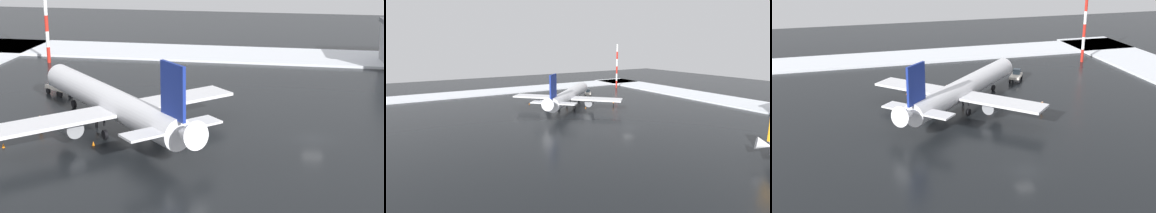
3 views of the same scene
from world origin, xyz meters
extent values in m
plane|color=black|center=(0.00, 0.00, 0.00)|extent=(240.00, 240.00, 0.00)
cube|color=white|center=(0.00, -50.00, 0.25)|extent=(152.00, 16.00, 0.50)
cylinder|color=white|center=(26.60, 0.75, 3.88)|extent=(26.13, 26.20, 3.77)
cone|color=white|center=(39.26, -11.96, 3.88)|extent=(4.41, 4.41, 3.58)
cone|color=white|center=(13.77, 13.62, 4.54)|extent=(5.06, 5.06, 3.66)
cube|color=white|center=(30.68, 9.52, 3.55)|extent=(13.64, 13.62, 0.40)
cylinder|color=gray|center=(29.51, 7.56, 2.44)|extent=(4.23, 4.23, 2.22)
cube|color=white|center=(17.82, -3.31, 3.55)|extent=(13.64, 13.62, 0.40)
cylinder|color=gray|center=(19.78, -2.13, 2.44)|extent=(4.23, 4.23, 2.22)
cube|color=navy|center=(15.65, 11.74, 8.64)|extent=(3.41, 3.42, 6.20)
cube|color=white|center=(18.16, 13.93, 4.32)|extent=(5.80, 5.79, 0.27)
cube|color=white|center=(13.45, 9.23, 4.32)|extent=(5.80, 5.79, 0.27)
cylinder|color=black|center=(34.81, -7.49, 2.22)|extent=(0.27, 0.27, 0.78)
cylinder|color=black|center=(34.81, -7.49, 0.61)|extent=(1.13, 1.14, 1.22)
cylinder|color=black|center=(25.98, 4.83, 2.22)|extent=(0.27, 0.27, 0.78)
cylinder|color=black|center=(25.98, 4.83, 0.61)|extent=(1.13, 1.14, 1.22)
cylinder|color=black|center=(22.52, 1.39, 2.22)|extent=(0.27, 0.27, 0.78)
cylinder|color=black|center=(22.52, 1.39, 0.61)|extent=(1.13, 1.14, 1.22)
cube|color=silver|center=(39.98, -14.46, 1.15)|extent=(5.07, 4.29, 0.50)
cube|color=#3F5160|center=(40.77, -14.94, 1.95)|extent=(1.98, 2.01, 1.10)
cylinder|color=black|center=(41.87, -14.46, 0.45)|extent=(0.93, 0.75, 0.90)
cylinder|color=black|center=(40.83, -16.15, 0.45)|extent=(0.93, 0.75, 0.90)
cylinder|color=black|center=(39.13, -12.77, 0.45)|extent=(0.93, 0.75, 0.90)
cylinder|color=black|center=(38.09, -14.46, 0.45)|extent=(0.93, 0.75, 0.90)
cylinder|color=black|center=(35.81, 1.98, 0.42)|extent=(0.16, 0.16, 0.85)
cylinder|color=black|center=(35.93, 2.14, 0.42)|extent=(0.16, 0.16, 0.85)
cylinder|color=orange|center=(35.87, 2.06, 1.16)|extent=(0.36, 0.36, 0.62)
sphere|color=tan|center=(35.87, 2.06, 1.59)|extent=(0.24, 0.24, 0.24)
cylinder|color=black|center=(28.39, 0.67, 0.42)|extent=(0.16, 0.16, 0.85)
cylinder|color=black|center=(28.57, 0.75, 0.42)|extent=(0.16, 0.16, 0.85)
cylinder|color=orange|center=(28.48, 0.71, 1.16)|extent=(0.36, 0.36, 0.62)
sphere|color=tan|center=(28.48, 0.71, 1.59)|extent=(0.24, 0.24, 0.24)
cylinder|color=black|center=(21.33, -12.11, 0.42)|extent=(0.16, 0.16, 0.85)
cylinder|color=black|center=(21.51, -12.21, 0.42)|extent=(0.16, 0.16, 0.85)
cylinder|color=orange|center=(21.42, -12.16, 1.16)|extent=(0.36, 0.36, 0.62)
sphere|color=tan|center=(21.42, -12.16, 1.59)|extent=(0.24, 0.24, 0.24)
cylinder|color=red|center=(51.27, -36.67, 1.57)|extent=(0.70, 0.70, 3.15)
cylinder|color=white|center=(51.27, -36.67, 4.72)|extent=(0.70, 0.70, 3.15)
cylinder|color=red|center=(51.27, -36.67, 7.87)|extent=(0.70, 0.70, 3.15)
cylinder|color=white|center=(51.27, -36.67, 11.02)|extent=(0.70, 0.70, 3.15)
cone|color=orange|center=(26.65, 7.26, 0.28)|extent=(0.36, 0.36, 0.55)
cone|color=orange|center=(37.20, 9.87, 0.28)|extent=(0.36, 0.36, 0.55)
cone|color=orange|center=(22.66, -2.54, 0.28)|extent=(0.36, 0.36, 0.55)
camera|label=1|loc=(2.83, 71.81, 25.23)|focal=55.00mm
camera|label=2|loc=(-52.34, 45.02, 19.61)|focal=28.00mm
camera|label=3|loc=(-53.42, 23.82, 29.91)|focal=45.00mm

